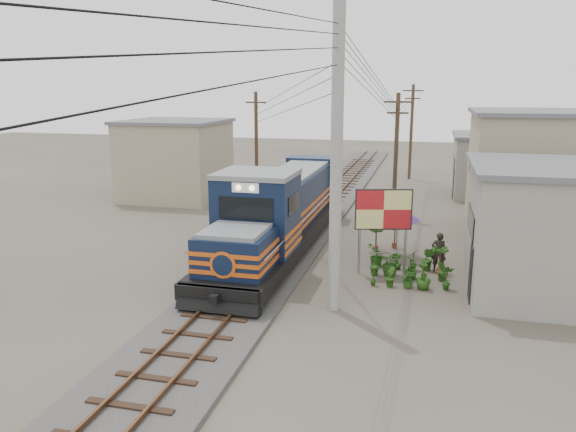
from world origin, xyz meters
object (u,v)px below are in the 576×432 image
(billboard, at_px, (384,212))
(locomotive, at_px, (282,213))
(market_umbrella, at_px, (398,214))
(vendor, at_px, (439,252))

(billboard, bearing_deg, locomotive, 140.65)
(market_umbrella, xyz_separation_m, vendor, (1.77, -1.62, -1.10))
(vendor, bearing_deg, locomotive, -8.55)
(market_umbrella, relative_size, vendor, 1.43)
(market_umbrella, bearing_deg, billboard, -100.08)
(locomotive, xyz_separation_m, vendor, (6.94, -1.40, -0.94))
(locomotive, relative_size, market_umbrella, 6.94)
(locomotive, height_order, billboard, locomotive)
(market_umbrella, distance_m, vendor, 2.64)
(locomotive, xyz_separation_m, market_umbrella, (5.17, 0.22, 0.16))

